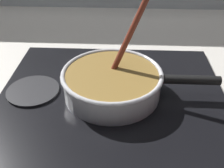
{
  "coord_description": "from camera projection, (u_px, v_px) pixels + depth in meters",
  "views": [
    {
      "loc": [
        0.01,
        -0.43,
        0.42
      ],
      "look_at": [
        -0.02,
        0.12,
        0.04
      ],
      "focal_mm": 44.1,
      "sensor_mm": 36.0,
      "label": 1
    }
  ],
  "objects": [
    {
      "name": "burner_ring",
      "position": [
        112.0,
        93.0,
        0.68
      ],
      "size": [
        0.17,
        0.17,
        0.01
      ],
      "primitive_type": "torus",
      "color": "#592D0C",
      "rests_on": "hob_plate"
    },
    {
      "name": "ground",
      "position": [
        119.0,
        138.0,
        0.61
      ],
      "size": [
        2.4,
        1.6,
        0.04
      ],
      "primitive_type": "cube",
      "color": "beige"
    },
    {
      "name": "hob_plate",
      "position": [
        112.0,
        96.0,
        0.69
      ],
      "size": [
        0.56,
        0.48,
        0.01
      ],
      "primitive_type": "cube",
      "color": "black",
      "rests_on": "ground"
    },
    {
      "name": "spare_burner",
      "position": [
        33.0,
        91.0,
        0.69
      ],
      "size": [
        0.13,
        0.13,
        0.01
      ],
      "primitive_type": "cylinder",
      "color": "#262628",
      "rests_on": "hob_plate"
    },
    {
      "name": "cooking_pan",
      "position": [
        113.0,
        82.0,
        0.67
      ],
      "size": [
        0.38,
        0.25,
        0.28
      ],
      "color": "silver",
      "rests_on": "hob_plate"
    }
  ]
}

